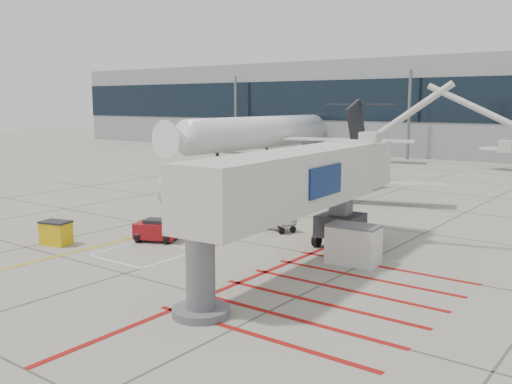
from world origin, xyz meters
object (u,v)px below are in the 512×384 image
Objects in this scene: jet_bridge at (287,193)px; spill_bin at (56,233)px; regional_jet at (272,153)px; pushback_tug at (156,229)px.

jet_bridge is 12.12× the size of spill_bin.
regional_jet reaches higher than jet_bridge.
regional_jet is at bearing 68.62° from spill_bin.
regional_jet is at bearing 123.43° from jet_bridge.
spill_bin is at bearing -158.83° from pushback_tug.
regional_jet is 17.88m from jet_bridge.
pushback_tug is 1.50× the size of spill_bin.
regional_jet reaches higher than spill_bin.
pushback_tug is (1.66, -13.60, -3.24)m from regional_jet.
jet_bridge is 8.10× the size of pushback_tug.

